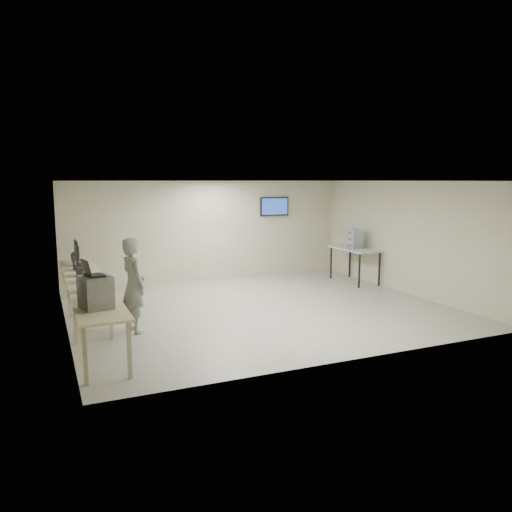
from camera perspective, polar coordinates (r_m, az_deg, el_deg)
name	(u,v)px	position (r m, az deg, el deg)	size (l,w,h in m)	color
room	(260,245)	(10.90, 0.46, 1.26)	(8.01, 7.01, 2.81)	#9B9A8C
workbench	(88,286)	(10.05, -18.66, -3.22)	(0.76, 6.00, 0.90)	beige
equipment_box	(96,292)	(7.90, -17.85, -3.96)	(0.41, 0.47, 0.49)	gray
laptop_on_box	(91,272)	(7.83, -18.33, -1.74)	(0.34, 0.38, 0.26)	black
laptop_0	(93,295)	(8.51, -18.15, -4.27)	(0.31, 0.38, 0.29)	black
laptop_1	(88,287)	(9.17, -18.68, -3.37)	(0.38, 0.43, 0.29)	black
laptop_2	(84,278)	(10.04, -19.03, -2.40)	(0.39, 0.41, 0.27)	black
laptop_3	(80,272)	(10.72, -19.44, -1.72)	(0.33, 0.39, 0.29)	black
laptop_4	(79,266)	(11.40, -19.61, -1.11)	(0.38, 0.44, 0.31)	black
laptop_5	(78,262)	(11.98, -19.69, -0.67)	(0.40, 0.44, 0.30)	black
monitor_near	(77,252)	(12.24, -19.73, 0.38)	(0.19, 0.44, 0.43)	black
monitor_far	(76,248)	(12.69, -19.89, 0.81)	(0.22, 0.49, 0.49)	black
soldier	(134,285)	(9.52, -13.82, -3.27)	(0.65, 0.43, 1.78)	#585C51
side_table	(355,251)	(14.06, 11.22, 0.60)	(0.74, 1.59, 0.95)	#A8A8A8
storage_bins	(354,239)	(14.01, 11.19, 1.96)	(0.34, 0.37, 0.53)	#939FAE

